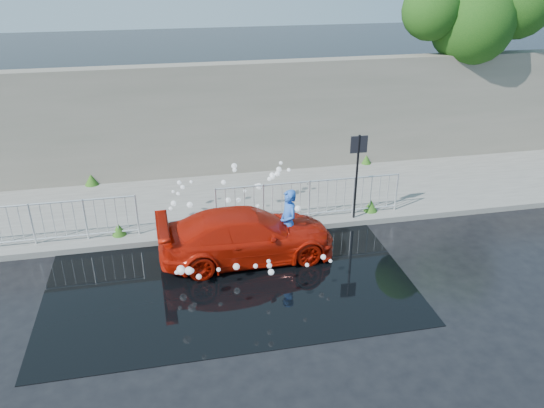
# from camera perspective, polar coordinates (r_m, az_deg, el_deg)

# --- Properties ---
(ground) EXTENTS (90.00, 90.00, 0.00)m
(ground) POSITION_cam_1_polar(r_m,az_deg,el_deg) (11.27, -6.55, -11.17)
(ground) COLOR black
(ground) RESTS_ON ground
(pavement) EXTENTS (30.00, 4.00, 0.15)m
(pavement) POSITION_cam_1_polar(r_m,az_deg,el_deg) (15.53, -8.42, -0.02)
(pavement) COLOR #63625E
(pavement) RESTS_ON ground
(curb) EXTENTS (30.00, 0.25, 0.16)m
(curb) POSITION_cam_1_polar(r_m,az_deg,el_deg) (13.75, -7.83, -3.52)
(curb) COLOR #63625E
(curb) RESTS_ON ground
(retaining_wall) EXTENTS (30.00, 0.60, 3.50)m
(retaining_wall) POSITION_cam_1_polar(r_m,az_deg,el_deg) (16.94, -9.35, 8.73)
(retaining_wall) COLOR #676457
(retaining_wall) RESTS_ON pavement
(puddle) EXTENTS (8.00, 5.00, 0.01)m
(puddle) POSITION_cam_1_polar(r_m,az_deg,el_deg) (12.11, -4.66, -8.12)
(puddle) COLOR black
(puddle) RESTS_ON ground
(sign_post) EXTENTS (0.45, 0.06, 2.50)m
(sign_post) POSITION_cam_1_polar(r_m,az_deg,el_deg) (13.96, 9.19, 4.30)
(sign_post) COLOR black
(sign_post) RESTS_ON ground
(tree) EXTENTS (5.12, 2.75, 6.38)m
(tree) POSITION_cam_1_polar(r_m,az_deg,el_deg) (19.51, 21.47, 18.37)
(tree) COLOR #332114
(tree) RESTS_ON ground
(railing_left) EXTENTS (5.05, 0.05, 1.10)m
(railing_left) POSITION_cam_1_polar(r_m,az_deg,el_deg) (14.17, -24.44, -1.84)
(railing_left) COLOR silver
(railing_left) RESTS_ON pavement
(railing_right) EXTENTS (5.05, 0.05, 1.10)m
(railing_right) POSITION_cam_1_polar(r_m,az_deg,el_deg) (14.21, 4.02, 0.63)
(railing_right) COLOR silver
(railing_right) RESTS_ON pavement
(weeds) EXTENTS (12.17, 3.93, 0.43)m
(weeds) POSITION_cam_1_polar(r_m,az_deg,el_deg) (14.88, -9.30, -0.17)
(weeds) COLOR #1E4311
(weeds) RESTS_ON pavement
(water_spray) EXTENTS (3.58, 5.73, 1.07)m
(water_spray) POSITION_cam_1_polar(r_m,az_deg,el_deg) (13.67, -3.20, -0.71)
(water_spray) COLOR white
(water_spray) RESTS_ON ground
(red_car) EXTENTS (4.24, 1.85, 1.21)m
(red_car) POSITION_cam_1_polar(r_m,az_deg,el_deg) (12.63, -2.69, -3.36)
(red_car) COLOR #AF1507
(red_car) RESTS_ON ground
(person) EXTENTS (0.49, 0.67, 1.67)m
(person) POSITION_cam_1_polar(r_m,az_deg,el_deg) (12.71, 1.78, -2.00)
(person) COLOR blue
(person) RESTS_ON ground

